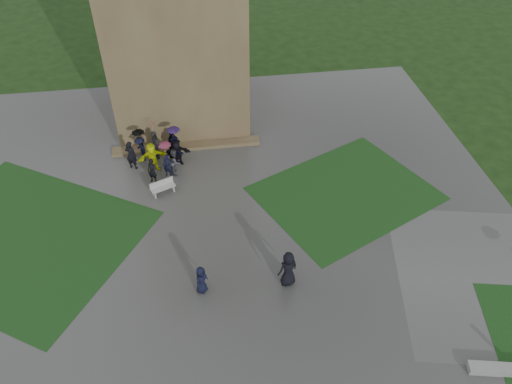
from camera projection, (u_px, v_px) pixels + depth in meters
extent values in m
plane|color=black|center=(197.00, 282.00, 22.89)|extent=(120.00, 120.00, 0.00)
cube|color=#3C3C39|center=(194.00, 250.00, 24.37)|extent=(34.00, 34.00, 0.02)
cube|color=#143613|center=(22.00, 239.00, 24.93)|extent=(14.10, 13.46, 0.01)
cube|color=#143613|center=(346.00, 193.00, 27.53)|extent=(11.12, 10.15, 0.01)
cube|color=brown|center=(187.00, 146.00, 30.71)|extent=(9.00, 0.80, 0.22)
cube|color=#ABABA6|center=(163.00, 188.00, 27.28)|extent=(1.41, 0.90, 0.05)
cube|color=#ABABA6|center=(154.00, 194.00, 27.20)|extent=(0.21, 0.36, 0.38)
cube|color=#ABABA6|center=(173.00, 187.00, 27.63)|extent=(0.21, 0.36, 0.38)
cube|color=#ABABA6|center=(161.00, 183.00, 27.27)|extent=(1.27, 0.57, 0.36)
imported|color=black|center=(177.00, 152.00, 29.00)|extent=(1.59, 0.67, 1.67)
imported|color=black|center=(176.00, 149.00, 29.25)|extent=(1.00, 1.67, 1.70)
imported|color=black|center=(174.00, 143.00, 29.72)|extent=(0.87, 0.58, 1.66)
imported|color=#3F3F44|center=(155.00, 145.00, 29.42)|extent=(0.96, 1.24, 1.87)
imported|color=black|center=(141.00, 149.00, 29.32)|extent=(0.88, 1.15, 1.59)
imported|color=black|center=(131.00, 155.00, 28.66)|extent=(0.80, 0.68, 1.85)
imported|color=#C1D00C|center=(152.00, 157.00, 28.51)|extent=(1.81, 1.08, 1.84)
imported|color=black|center=(152.00, 171.00, 27.81)|extent=(0.67, 0.60, 1.54)
imported|color=black|center=(168.00, 166.00, 28.23)|extent=(0.61, 0.50, 1.46)
imported|color=#3F3F44|center=(175.00, 162.00, 28.40)|extent=(0.46, 0.78, 1.59)
imported|color=#BD4D76|center=(153.00, 127.00, 28.62)|extent=(0.87, 0.87, 0.80)
imported|color=#4C2F82|center=(173.00, 132.00, 28.45)|extent=(0.73, 0.73, 0.64)
imported|color=black|center=(138.00, 134.00, 28.62)|extent=(0.69, 0.69, 0.61)
imported|color=#BD4D76|center=(165.00, 147.00, 27.36)|extent=(0.68, 0.68, 0.60)
imported|color=black|center=(201.00, 280.00, 22.03)|extent=(0.82, 0.88, 1.49)
imported|color=black|center=(288.00, 269.00, 22.24)|extent=(1.09, 0.91, 1.90)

